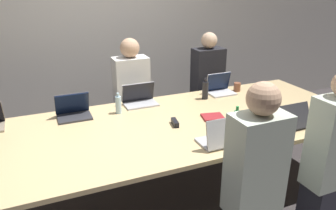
# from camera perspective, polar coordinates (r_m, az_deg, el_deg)

# --- Properties ---
(ground_plane) EXTENTS (24.00, 24.00, 0.00)m
(ground_plane) POSITION_cam_1_polar(r_m,az_deg,el_deg) (3.45, -3.82, -15.66)
(ground_plane) COLOR #383333
(curtain_wall) EXTENTS (12.00, 0.06, 2.80)m
(curtain_wall) POSITION_cam_1_polar(r_m,az_deg,el_deg) (4.65, -12.31, 12.53)
(curtain_wall) COLOR beige
(curtain_wall) RESTS_ON ground_plane
(conference_table) EXTENTS (4.42, 1.50, 0.77)m
(conference_table) POSITION_cam_1_polar(r_m,az_deg,el_deg) (3.07, -4.15, -4.78)
(conference_table) COLOR #D6B77F
(conference_table) RESTS_ON ground_plane
(laptop_far_right) EXTENTS (0.31, 0.24, 0.24)m
(laptop_far_right) POSITION_cam_1_polar(r_m,az_deg,el_deg) (3.99, 9.01, 3.04)
(laptop_far_right) COLOR silver
(laptop_far_right) RESTS_ON conference_table
(person_far_right) EXTENTS (0.40, 0.24, 1.43)m
(person_far_right) POSITION_cam_1_polar(r_m,az_deg,el_deg) (4.44, 6.82, 3.07)
(person_far_right) COLOR #2D2D38
(person_far_right) RESTS_ON ground_plane
(cup_far_right) EXTENTS (0.08, 0.08, 0.10)m
(cup_far_right) POSITION_cam_1_polar(r_m,az_deg,el_deg) (4.10, 11.95, 3.10)
(cup_far_right) COLOR brown
(cup_far_right) RESTS_ON conference_table
(bottle_far_right) EXTENTS (0.07, 0.07, 0.25)m
(bottle_far_right) POSITION_cam_1_polar(r_m,az_deg,el_deg) (3.76, 6.51, 2.62)
(bottle_far_right) COLOR black
(bottle_far_right) RESTS_ON conference_table
(laptop_far_center) EXTENTS (0.36, 0.23, 0.23)m
(laptop_far_center) POSITION_cam_1_polar(r_m,az_deg,el_deg) (3.60, -4.98, 1.18)
(laptop_far_center) COLOR #B7B7BC
(laptop_far_center) RESTS_ON conference_table
(person_far_center) EXTENTS (0.40, 0.24, 1.44)m
(person_far_center) POSITION_cam_1_polar(r_m,az_deg,el_deg) (3.95, -6.30, 0.91)
(person_far_center) COLOR #2D2D38
(person_far_center) RESTS_ON ground_plane
(bottle_far_center) EXTENTS (0.06, 0.06, 0.22)m
(bottle_far_center) POSITION_cam_1_polar(r_m,az_deg,el_deg) (3.37, -8.65, 0.09)
(bottle_far_center) COLOR #ADD1E0
(bottle_far_center) RESTS_ON conference_table
(laptop_far_midleft) EXTENTS (0.33, 0.25, 0.25)m
(laptop_far_midleft) POSITION_cam_1_polar(r_m,az_deg,el_deg) (3.39, -16.15, -0.87)
(laptop_far_midleft) COLOR #333338
(laptop_far_midleft) RESTS_ON conference_table
(laptop_near_midright) EXTENTS (0.34, 0.25, 0.26)m
(laptop_near_midright) POSITION_cam_1_polar(r_m,az_deg,el_deg) (2.75, 9.34, -5.53)
(laptop_near_midright) COLOR #B7B7BC
(laptop_near_midright) RESTS_ON conference_table
(person_near_midright) EXTENTS (0.40, 0.24, 1.45)m
(person_near_midright) POSITION_cam_1_polar(r_m,az_deg,el_deg) (2.50, 14.79, -12.48)
(person_near_midright) COLOR #2D2D38
(person_near_midright) RESTS_ON ground_plane
(cup_near_midright) EXTENTS (0.09, 0.09, 0.10)m
(cup_near_midright) POSITION_cam_1_polar(r_m,az_deg,el_deg) (2.96, 13.05, -4.22)
(cup_near_midright) COLOR brown
(cup_near_midright) RESTS_ON conference_table
(bottle_near_midright) EXTENTS (0.06, 0.06, 0.25)m
(bottle_near_midright) POSITION_cam_1_polar(r_m,az_deg,el_deg) (2.97, 11.81, -2.84)
(bottle_near_midright) COLOR green
(bottle_near_midright) RESTS_ON conference_table
(laptop_near_right) EXTENTS (0.32, 0.24, 0.24)m
(laptop_near_right) POSITION_cam_1_polar(r_m,az_deg,el_deg) (3.23, 20.68, -2.59)
(laptop_near_right) COLOR #333338
(laptop_near_right) RESTS_ON conference_table
(person_near_right) EXTENTS (0.40, 0.24, 1.43)m
(person_near_right) POSITION_cam_1_polar(r_m,az_deg,el_deg) (3.03, 26.49, -8.26)
(person_near_right) COLOR #2D2D38
(person_near_right) RESTS_ON ground_plane
(cup_near_right) EXTENTS (0.09, 0.09, 0.08)m
(cup_near_right) POSITION_cam_1_polar(r_m,az_deg,el_deg) (3.42, 24.24, -2.26)
(cup_near_right) COLOR brown
(cup_near_right) RESTS_ON conference_table
(stapler) EXTENTS (0.07, 0.16, 0.05)m
(stapler) POSITION_cam_1_polar(r_m,az_deg,el_deg) (3.09, 1.21, -3.09)
(stapler) COLOR black
(stapler) RESTS_ON conference_table
(notebook) EXTENTS (0.24, 0.21, 0.02)m
(notebook) POSITION_cam_1_polar(r_m,az_deg,el_deg) (3.28, 7.80, -2.07)
(notebook) COLOR maroon
(notebook) RESTS_ON conference_table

